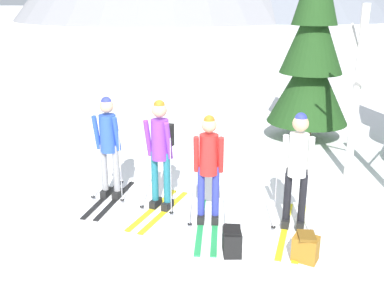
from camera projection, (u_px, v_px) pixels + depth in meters
The scene contains 9 objects.
ground_plane at pixel (192, 212), 7.34m from camera, with size 400.00×400.00×0.00m, color white.
skier_in_blue at pixel (108, 143), 7.57m from camera, with size 0.60×1.62×1.79m.
skier_in_purple at pixel (161, 148), 7.16m from camera, with size 0.82×1.64×1.83m.
skier_in_red at pixel (209, 164), 6.72m from camera, with size 0.61×1.78×1.72m.
skier_in_white at pixel (297, 167), 6.53m from camera, with size 0.68×1.82×1.80m.
pine_tree_mid at pixel (312, 52), 10.49m from camera, with size 1.91×1.91×4.62m.
birch_tree_slender at pixel (356, 92), 8.36m from camera, with size 0.40×0.84×3.24m.
backpack_on_snow_front at pixel (232, 241), 6.10m from camera, with size 0.27×0.34×0.38m.
backpack_on_snow_beside at pixel (306, 247), 5.95m from camera, with size 0.39×0.35×0.38m.
Camera 1 is at (0.54, -6.62, 3.32)m, focal length 42.25 mm.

